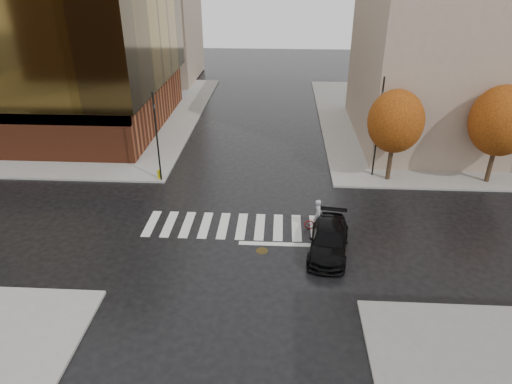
# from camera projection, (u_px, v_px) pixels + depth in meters

# --- Properties ---
(ground) EXTENTS (120.00, 120.00, 0.00)m
(ground) POSITION_uv_depth(u_px,v_px,m) (241.00, 231.00, 27.00)
(ground) COLOR black
(ground) RESTS_ON ground
(sidewalk_nw) EXTENTS (30.00, 30.00, 0.15)m
(sidewalk_nw) POSITION_uv_depth(u_px,v_px,m) (54.00, 114.00, 46.65)
(sidewalk_nw) COLOR gray
(sidewalk_nw) RESTS_ON ground
(sidewalk_ne) EXTENTS (30.00, 30.00, 0.15)m
(sidewalk_ne) POSITION_uv_depth(u_px,v_px,m) (474.00, 122.00, 44.50)
(sidewalk_ne) COLOR gray
(sidewalk_ne) RESTS_ON ground
(crosswalk) EXTENTS (12.00, 3.00, 0.01)m
(crosswalk) POSITION_uv_depth(u_px,v_px,m) (242.00, 226.00, 27.44)
(crosswalk) COLOR silver
(crosswalk) RESTS_ON ground
(office_glass) EXTENTS (27.00, 19.00, 16.00)m
(office_glass) POSITION_uv_depth(u_px,v_px,m) (9.00, 35.00, 40.26)
(office_glass) COLOR #612A17
(office_glass) RESTS_ON sidewalk_nw
(building_ne_tan) EXTENTS (16.00, 16.00, 18.00)m
(building_ne_tan) POSITION_uv_depth(u_px,v_px,m) (466.00, 30.00, 36.99)
(building_ne_tan) COLOR gray
(building_ne_tan) RESTS_ON sidewalk_ne
(tree_ne_a) EXTENTS (3.80, 3.80, 6.50)m
(tree_ne_a) POSITION_uv_depth(u_px,v_px,m) (396.00, 122.00, 30.99)
(tree_ne_a) COLOR #302515
(tree_ne_a) RESTS_ON sidewalk_ne
(tree_ne_b) EXTENTS (4.20, 4.20, 6.89)m
(tree_ne_b) POSITION_uv_depth(u_px,v_px,m) (502.00, 121.00, 30.56)
(tree_ne_b) COLOR #302515
(tree_ne_b) RESTS_ON sidewalk_ne
(sedan) EXTENTS (2.76, 5.26, 1.45)m
(sedan) POSITION_uv_depth(u_px,v_px,m) (329.00, 240.00, 24.81)
(sedan) COLOR black
(sedan) RESTS_ON ground
(cyclist) EXTENTS (1.77, 0.70, 1.98)m
(cyclist) POSITION_uv_depth(u_px,v_px,m) (319.00, 220.00, 26.81)
(cyclist) COLOR maroon
(cyclist) RESTS_ON ground
(traffic_light_nw) EXTENTS (0.19, 0.17, 6.40)m
(traffic_light_nw) POSITION_uv_depth(u_px,v_px,m) (156.00, 133.00, 31.20)
(traffic_light_nw) COLOR black
(traffic_light_nw) RESTS_ON sidewalk_nw
(traffic_light_ne) EXTENTS (0.19, 0.21, 7.20)m
(traffic_light_ne) POSITION_uv_depth(u_px,v_px,m) (379.00, 121.00, 31.67)
(traffic_light_ne) COLOR black
(traffic_light_ne) RESTS_ON sidewalk_ne
(fire_hydrant) EXTENTS (0.25, 0.25, 0.69)m
(fire_hydrant) POSITION_uv_depth(u_px,v_px,m) (159.00, 174.00, 32.85)
(fire_hydrant) COLOR #CEBC0C
(fire_hydrant) RESTS_ON sidewalk_nw
(manhole) EXTENTS (0.67, 0.67, 0.01)m
(manhole) POSITION_uv_depth(u_px,v_px,m) (262.00, 251.00, 25.15)
(manhole) COLOR #49391A
(manhole) RESTS_ON ground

